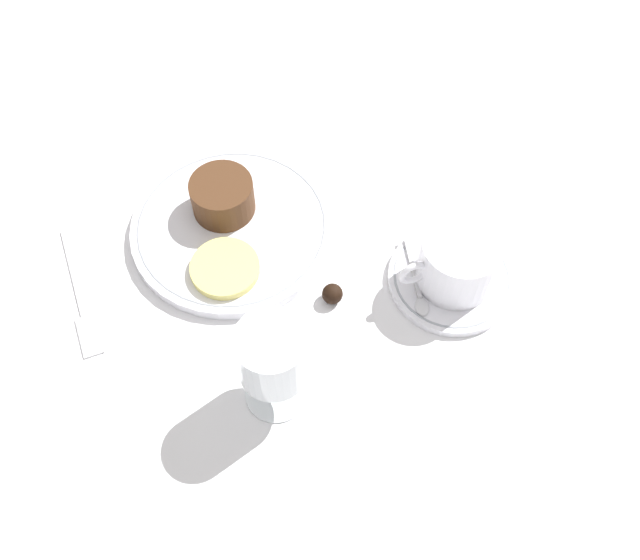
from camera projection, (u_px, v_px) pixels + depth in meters
ground_plane at (258, 237)px, 0.87m from camera, size 3.00×3.00×0.00m
dinner_plate at (232, 228)px, 0.87m from camera, size 0.23×0.23×0.01m
saucer at (451, 279)px, 0.84m from camera, size 0.14×0.14×0.01m
coffee_cup at (458, 261)px, 0.80m from camera, size 0.11×0.09×0.07m
spoon at (417, 284)px, 0.82m from camera, size 0.03×0.11×0.00m
wine_glass at (273, 359)px, 0.70m from camera, size 0.07×0.07×0.12m
fork at (82, 305)px, 0.82m from camera, size 0.02×0.17×0.01m
dessert_cake at (222, 196)px, 0.86m from camera, size 0.07×0.07×0.04m
pineapple_slice at (225, 268)px, 0.83m from camera, size 0.08×0.08×0.01m
chocolate_truffle at (332, 294)px, 0.82m from camera, size 0.02×0.02×0.02m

